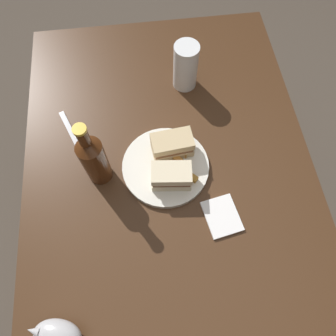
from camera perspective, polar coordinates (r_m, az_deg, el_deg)
ground_plane at (r=1.66m, az=0.25°, el=-12.06°), size 6.00×6.00×0.00m
dining_table at (r=1.29m, az=0.32°, el=-8.33°), size 1.29×0.86×0.77m
plate at (r=0.93m, az=-0.45°, el=0.28°), size 0.26×0.26×0.02m
sandwich_half_left at (r=0.87m, az=0.89°, el=-1.44°), size 0.08×0.12×0.07m
sandwich_half_right at (r=0.91m, az=0.76°, el=4.20°), size 0.08×0.12×0.07m
potato_wedge_front at (r=0.91m, az=2.23°, el=1.09°), size 0.04×0.04×0.02m
potato_wedge_middle at (r=0.93m, az=3.26°, el=3.58°), size 0.06×0.05×0.02m
potato_wedge_back at (r=0.90m, az=4.22°, el=-1.54°), size 0.04×0.04×0.02m
pint_glass at (r=1.05m, az=3.18°, el=17.58°), size 0.08×0.08×0.16m
gravy_boat at (r=0.85m, az=-19.57°, el=-26.76°), size 0.10×0.13×0.07m
cider_bottle at (r=0.86m, az=-13.38°, el=1.65°), size 0.07×0.07×0.25m
napkin at (r=0.89m, az=9.77°, el=-8.63°), size 0.12×0.11×0.01m
fork at (r=1.03m, az=-17.11°, el=6.06°), size 0.17×0.08×0.01m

